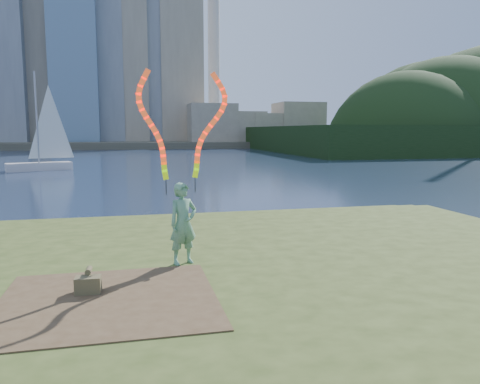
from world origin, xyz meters
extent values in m
plane|color=#17233B|center=(0.00, 0.00, 0.00)|extent=(320.00, 320.00, 0.00)
cube|color=#344317|center=(0.00, -2.50, 0.15)|extent=(20.00, 18.00, 0.30)
cube|color=#344317|center=(0.00, -2.20, 0.40)|extent=(17.00, 15.00, 0.30)
cube|color=#344317|center=(0.00, -2.00, 0.65)|extent=(14.00, 12.00, 0.30)
cube|color=#47331E|center=(-2.20, -3.20, 0.81)|extent=(3.20, 3.00, 0.02)
cube|color=#4F493A|center=(0.00, 95.00, 0.60)|extent=(320.00, 40.00, 1.20)
cylinder|color=silver|center=(18.00, 102.00, 30.20)|extent=(2.80, 2.80, 58.00)
cube|color=black|center=(55.00, 60.00, 2.00)|extent=(70.00, 42.00, 4.00)
imported|color=#116731|center=(-0.88, -1.48, 1.58)|extent=(0.67, 0.56, 1.56)
cylinder|color=black|center=(-1.19, -1.50, 2.29)|extent=(0.02, 0.02, 0.30)
cylinder|color=black|center=(-0.61, -1.26, 2.29)|extent=(0.02, 0.02, 0.30)
cube|color=brown|center=(-2.52, -2.84, 0.94)|extent=(0.40, 0.28, 0.28)
cylinder|color=brown|center=(-2.52, -2.65, 1.12)|extent=(0.10, 0.26, 0.09)
cube|color=beige|center=(-9.36, 31.88, 0.31)|extent=(5.36, 3.16, 0.72)
cylinder|color=gray|center=(-9.36, 31.88, 4.29)|extent=(0.14, 0.14, 7.76)
camera|label=1|loc=(-1.81, -10.22, 3.33)|focal=35.00mm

